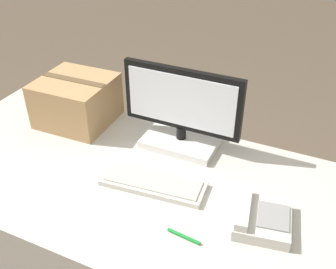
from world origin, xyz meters
TOP-DOWN VIEW (x-y plane):
  - office_desk at (0.00, 0.00)m, footprint 1.80×0.90m
  - monitor at (0.16, 0.29)m, footprint 0.54×0.22m
  - keyboard at (0.17, -0.02)m, footprint 0.43×0.18m
  - desk_phone at (0.61, -0.04)m, footprint 0.23×0.24m
  - cardboard_box at (-0.39, 0.27)m, footprint 0.35×0.33m
  - pen_marker at (0.39, -0.21)m, footprint 0.13×0.03m

SIDE VIEW (x-z plane):
  - office_desk at x=0.00m, z-range 0.00..0.72m
  - pen_marker at x=0.39m, z-range 0.72..0.73m
  - keyboard at x=0.17m, z-range 0.72..0.75m
  - desk_phone at x=0.61m, z-range 0.71..0.79m
  - cardboard_box at x=-0.39m, z-range 0.72..0.94m
  - monitor at x=0.16m, z-range 0.69..1.07m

